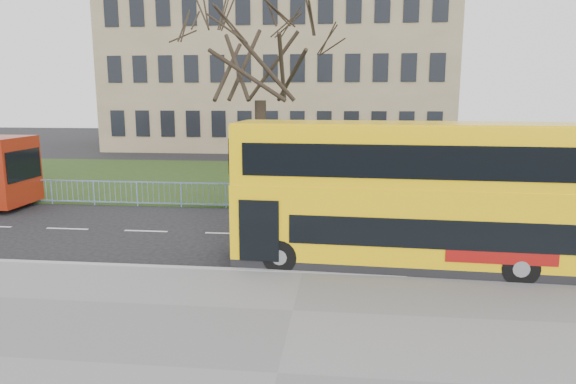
{
  "coord_description": "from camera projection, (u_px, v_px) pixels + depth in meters",
  "views": [
    {
      "loc": [
        1.06,
        -14.76,
        4.8
      ],
      "look_at": [
        -0.67,
        1.0,
        1.83
      ],
      "focal_mm": 32.0,
      "sensor_mm": 36.0,
      "label": 1
    }
  ],
  "objects": [
    {
      "name": "kerb",
      "position": [
        302.0,
        273.0,
        13.89
      ],
      "size": [
        80.0,
        0.2,
        0.14
      ],
      "primitive_type": "cube",
      "color": "#98989A",
      "rests_on": "ground"
    },
    {
      "name": "ground",
      "position": [
        306.0,
        258.0,
        15.42
      ],
      "size": [
        120.0,
        120.0,
        0.0
      ],
      "primitive_type": "plane",
      "color": "black",
      "rests_on": "ground"
    },
    {
      "name": "grass_verge",
      "position": [
        325.0,
        180.0,
        29.39
      ],
      "size": [
        80.0,
        15.4,
        0.08
      ],
      "primitive_type": "cube",
      "color": "#1E3212",
      "rests_on": "ground"
    },
    {
      "name": "guard_railing",
      "position": [
        318.0,
        198.0,
        21.77
      ],
      "size": [
        40.0,
        0.12,
        1.1
      ],
      "primitive_type": null,
      "color": "#7494CF",
      "rests_on": "ground"
    },
    {
      "name": "bare_tree",
      "position": [
        260.0,
        82.0,
        24.51
      ],
      "size": [
        7.52,
        7.52,
        10.75
      ],
      "primitive_type": null,
      "color": "black",
      "rests_on": "grass_verge"
    },
    {
      "name": "pavement",
      "position": [
        278.0,
        376.0,
        8.82
      ],
      "size": [
        80.0,
        10.5,
        0.12
      ],
      "primitive_type": "cube",
      "color": "slate",
      "rests_on": "ground"
    },
    {
      "name": "yellow_bus",
      "position": [
        408.0,
        193.0,
        14.21
      ],
      "size": [
        9.73,
        2.73,
        4.04
      ],
      "rotation": [
        0.0,
        0.0,
        -0.05
      ],
      "color": "yellow",
      "rests_on": "ground"
    },
    {
      "name": "civic_building",
      "position": [
        282.0,
        72.0,
        48.86
      ],
      "size": [
        30.0,
        15.0,
        14.0
      ],
      "primitive_type": "cube",
      "color": "#847454",
      "rests_on": "ground"
    }
  ]
}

